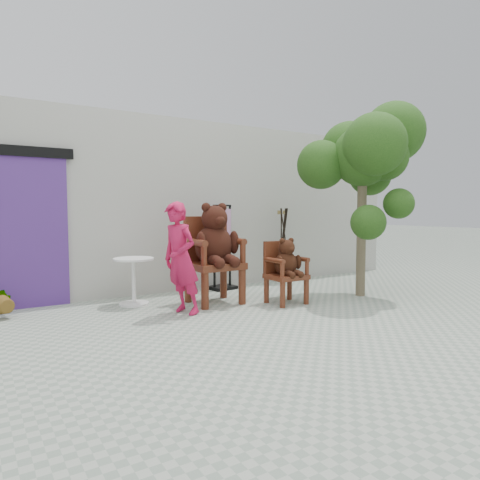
{
  "coord_description": "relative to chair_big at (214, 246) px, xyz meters",
  "views": [
    {
      "loc": [
        -3.6,
        -4.25,
        1.42
      ],
      "look_at": [
        -0.06,
        1.42,
        0.95
      ],
      "focal_mm": 32.0,
      "sensor_mm": 36.0,
      "label": 1
    }
  ],
  "objects": [
    {
      "name": "ground_plane",
      "position": [
        0.51,
        -1.44,
        -0.88
      ],
      "size": [
        60.0,
        60.0,
        0.0
      ],
      "primitive_type": "plane",
      "color": "#959C8C",
      "rests_on": "ground"
    },
    {
      "name": "back_wall",
      "position": [
        0.51,
        1.66,
        0.62
      ],
      "size": [
        9.0,
        1.0,
        3.0
      ],
      "primitive_type": "cube",
      "color": "#AEADA3",
      "rests_on": "ground"
    },
    {
      "name": "doorway",
      "position": [
        -2.49,
        1.13,
        0.29
      ],
      "size": [
        1.4,
        0.11,
        2.33
      ],
      "color": "#4E297B",
      "rests_on": "ground"
    },
    {
      "name": "chair_big",
      "position": [
        0.0,
        0.0,
        0.0
      ],
      "size": [
        0.76,
        0.81,
        1.53
      ],
      "color": "#451D0E",
      "rests_on": "ground"
    },
    {
      "name": "chair_small",
      "position": [
        0.91,
        -0.6,
        -0.29
      ],
      "size": [
        0.54,
        0.54,
        1.0
      ],
      "color": "#451D0E",
      "rests_on": "ground"
    },
    {
      "name": "person",
      "position": [
        -0.73,
        -0.43,
        -0.11
      ],
      "size": [
        0.53,
        0.65,
        1.53
      ],
      "primitive_type": "imported",
      "rotation": [
        0.0,
        0.0,
        -1.23
      ],
      "color": "#B81644",
      "rests_on": "ground"
    },
    {
      "name": "cafe_table",
      "position": [
        -1.08,
        0.52,
        -0.44
      ],
      "size": [
        0.6,
        0.6,
        0.7
      ],
      "rotation": [
        0.0,
        0.0,
        -0.37
      ],
      "color": "white",
      "rests_on": "ground"
    },
    {
      "name": "display_stand",
      "position": [
        0.66,
        0.9,
        -0.29
      ],
      "size": [
        0.5,
        0.42,
        1.51
      ],
      "rotation": [
        0.0,
        0.0,
        0.17
      ],
      "color": "black",
      "rests_on": "ground"
    },
    {
      "name": "stool_bucket",
      "position": [
        2.03,
        0.89,
        -0.24
      ],
      "size": [
        0.32,
        0.32,
        1.45
      ],
      "rotation": [
        0.0,
        0.0,
        -0.03
      ],
      "color": "white",
      "rests_on": "ground"
    },
    {
      "name": "tree",
      "position": [
        2.43,
        -0.8,
        1.46
      ],
      "size": [
        1.93,
        1.74,
        3.21
      ],
      "rotation": [
        0.0,
        0.0,
        -0.1
      ],
      "color": "#493F2C",
      "rests_on": "ground"
    },
    {
      "name": "potted_plant",
      "position": [
        -2.82,
        0.69,
        -0.66
      ],
      "size": [
        0.5,
        0.47,
        0.44
      ],
      "primitive_type": "imported",
      "rotation": [
        0.0,
        0.0,
        0.4
      ],
      "color": "#14330E",
      "rests_on": "ground"
    }
  ]
}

